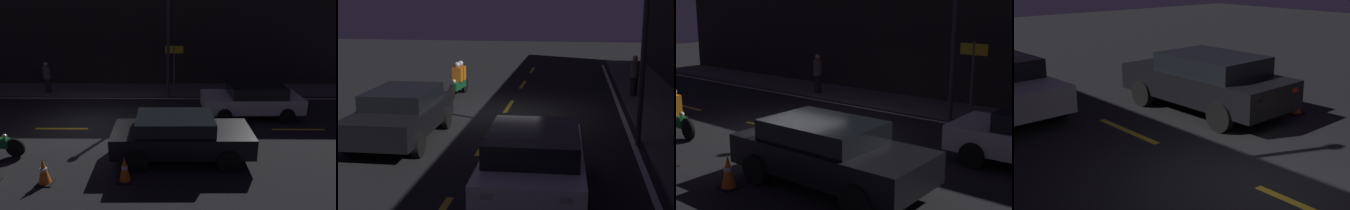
{
  "view_description": "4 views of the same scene",
  "coord_description": "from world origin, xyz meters",
  "views": [
    {
      "loc": [
        3.16,
        -11.49,
        4.81
      ],
      "look_at": [
        3.06,
        -0.35,
        1.08
      ],
      "focal_mm": 35.0,
      "sensor_mm": 36.0,
      "label": 1
    },
    {
      "loc": [
        15.13,
        2.3,
        3.71
      ],
      "look_at": [
        2.6,
        0.43,
        0.86
      ],
      "focal_mm": 50.0,
      "sensor_mm": 36.0,
      "label": 2
    },
    {
      "loc": [
        9.46,
        -9.15,
        3.79
      ],
      "look_at": [
        2.26,
        -0.34,
        1.22
      ],
      "focal_mm": 50.0,
      "sensor_mm": 36.0,
      "label": 3
    },
    {
      "loc": [
        -4.18,
        5.3,
        3.29
      ],
      "look_at": [
        2.17,
        -0.35,
        0.79
      ],
      "focal_mm": 50.0,
      "sensor_mm": 36.0,
      "label": 4
    }
  ],
  "objects": [
    {
      "name": "raised_curb",
      "position": [
        0.0,
        5.27,
        0.06
      ],
      "size": [
        28.0,
        2.25,
        0.11
      ],
      "color": "#4C4C4F",
      "rests_on": "ground"
    },
    {
      "name": "building_front",
      "position": [
        0.0,
        6.54,
        3.2
      ],
      "size": [
        28.0,
        0.3,
        6.39
      ],
      "color": "black",
      "rests_on": "ground"
    },
    {
      "name": "lane_dash_c",
      "position": [
        -1.0,
        0.0,
        0.0
      ],
      "size": [
        2.0,
        0.14,
        0.01
      ],
      "color": "gold",
      "rests_on": "ground"
    },
    {
      "name": "shop_sign",
      "position": [
        3.32,
        4.83,
        1.8
      ],
      "size": [
        0.9,
        0.08,
        2.4
      ],
      "color": "#4C4C51",
      "rests_on": "raised_curb"
    },
    {
      "name": "ground_plane",
      "position": [
        0.0,
        0.0,
        0.0
      ],
      "size": [
        56.0,
        56.0,
        0.0
      ],
      "primitive_type": "plane",
      "color": "black"
    },
    {
      "name": "pedestrian",
      "position": [
        -3.1,
        4.56,
        0.9
      ],
      "size": [
        0.34,
        0.34,
        1.55
      ],
      "color": "black",
      "rests_on": "raised_curb"
    },
    {
      "name": "lane_dash_d",
      "position": [
        3.5,
        0.0,
        0.0
      ],
      "size": [
        2.0,
        0.14,
        0.01
      ],
      "color": "gold",
      "rests_on": "ground"
    },
    {
      "name": "van_black",
      "position": [
        3.45,
        -2.28,
        0.75
      ],
      "size": [
        4.24,
        1.99,
        1.38
      ],
      "rotation": [
        0.0,
        0.0,
        0.01
      ],
      "color": "black",
      "rests_on": "ground"
    },
    {
      "name": "traffic_cone_far",
      "position": [
        1.91,
        -3.66,
        0.35
      ],
      "size": [
        0.4,
        0.4,
        0.71
      ],
      "color": "black",
      "rests_on": "ground"
    },
    {
      "name": "lane_dash_b",
      "position": [
        -5.5,
        0.0,
        0.0
      ],
      "size": [
        2.0,
        0.14,
        0.01
      ],
      "color": "gold",
      "rests_on": "ground"
    },
    {
      "name": "lane_solid_kerb",
      "position": [
        0.0,
        3.89,
        0.0
      ],
      "size": [
        25.2,
        0.14,
        0.01
      ],
      "color": "silver",
      "rests_on": "ground"
    },
    {
      "name": "street_lamp",
      "position": [
        3.02,
        3.99,
        3.24
      ],
      "size": [
        0.28,
        0.28,
        5.76
      ],
      "color": "#333338",
      "rests_on": "ground"
    }
  ]
}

